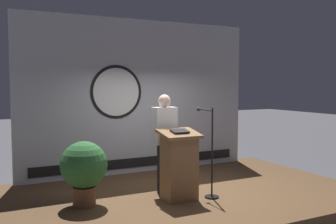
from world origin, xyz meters
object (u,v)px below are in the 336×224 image
object	(u,v)px
potted_plant	(84,168)
microphone_stand	(210,165)
podium	(179,165)
speaker_person	(164,143)

from	to	relation	value
potted_plant	microphone_stand	bearing A→B (deg)	-14.00
podium	potted_plant	bearing A→B (deg)	164.26
speaker_person	potted_plant	bearing A→B (deg)	-177.45
microphone_stand	potted_plant	world-z (taller)	microphone_stand
potted_plant	podium	bearing A→B (deg)	-15.74
podium	microphone_stand	distance (m)	0.55
podium	speaker_person	distance (m)	0.57
speaker_person	microphone_stand	size ratio (longest dim) A/B	1.14
speaker_person	podium	bearing A→B (deg)	-86.55
speaker_person	potted_plant	distance (m)	1.47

